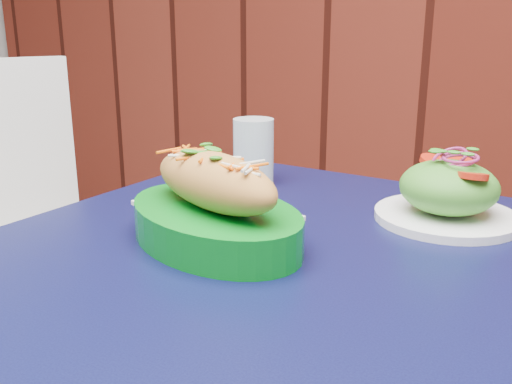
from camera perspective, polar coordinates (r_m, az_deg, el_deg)
The scene contains 5 objects.
cafe_table at distance 0.74m, azimuth 4.10°, elevation -12.60°, with size 0.81×0.81×0.75m.
chair_left at distance 1.36m, azimuth -23.72°, elevation -5.22°, with size 0.55×0.55×0.95m.
banh_mi_basket at distance 0.72m, azimuth -4.16°, elevation -1.45°, with size 0.31×0.25×0.13m.
salad_plate at distance 0.85m, azimuth 18.67°, elevation -0.14°, with size 0.20×0.20×0.10m.
water_glass at distance 1.00m, azimuth -0.26°, elevation 4.07°, with size 0.07×0.07×0.11m, color silver.
Camera 1 is at (0.63, 0.89, 1.02)m, focal length 40.00 mm.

